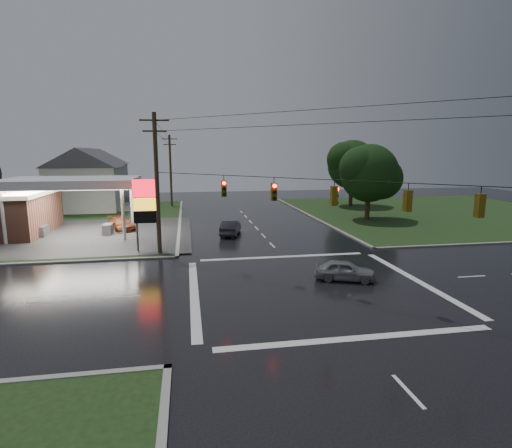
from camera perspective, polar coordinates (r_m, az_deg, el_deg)
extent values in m
plane|color=black|center=(24.80, 7.76, -8.78)|extent=(120.00, 120.00, 0.00)
cube|color=black|center=(52.44, -30.68, 0.03)|extent=(36.00, 36.00, 0.08)
cube|color=black|center=(59.18, 24.44, 1.56)|extent=(36.00, 36.00, 0.08)
cube|color=#2D2D2D|center=(43.02, -26.93, -1.53)|extent=(26.00, 18.00, 0.02)
cylinder|color=silver|center=(40.88, -32.43, 0.85)|extent=(0.30, 0.30, 5.00)
cylinder|color=silver|center=(38.16, -18.44, 1.37)|extent=(0.30, 0.30, 5.00)
cylinder|color=silver|center=(46.42, -29.64, 2.05)|extent=(0.30, 0.30, 5.00)
cylinder|color=silver|center=(44.04, -17.31, 2.56)|extent=(0.30, 0.30, 5.00)
cube|color=silver|center=(41.82, -24.87, 5.41)|extent=(12.00, 8.00, 0.80)
cube|color=white|center=(41.85, -24.82, 4.84)|extent=(11.40, 7.40, 0.04)
cube|color=#59595E|center=(43.25, -28.24, -0.96)|extent=(0.80, 1.60, 1.10)
cube|color=#59595E|center=(41.73, -20.41, -0.74)|extent=(0.80, 1.60, 1.10)
cylinder|color=#59595E|center=(33.44, -16.72, 1.14)|extent=(0.16, 0.16, 6.00)
cylinder|color=#59595E|center=(33.29, -13.99, 1.23)|extent=(0.16, 0.16, 6.00)
cube|color=red|center=(33.09, -15.54, 4.95)|extent=(2.00, 0.35, 1.40)
cube|color=gold|center=(33.23, -15.43, 2.72)|extent=(2.00, 0.35, 1.00)
cube|color=black|center=(33.37, -15.35, 1.02)|extent=(2.00, 0.35, 1.00)
cylinder|color=#382619|center=(31.99, -13.95, 5.39)|extent=(0.32, 0.32, 11.00)
cube|color=#382619|center=(31.98, -14.33, 14.17)|extent=(2.20, 0.12, 0.12)
cube|color=#382619|center=(31.93, -14.27, 12.74)|extent=(1.80, 0.12, 0.12)
cylinder|color=#382619|center=(60.42, -12.10, 7.38)|extent=(0.32, 0.32, 10.50)
cube|color=#382619|center=(60.38, -12.27, 11.79)|extent=(2.20, 0.12, 0.12)
cube|color=#382619|center=(60.36, -12.24, 11.03)|extent=(1.80, 0.12, 0.12)
cube|color=#59470C|center=(27.28, -4.61, 5.08)|extent=(0.34, 0.34, 1.10)
cylinder|color=#FF0C07|center=(27.05, -4.58, 5.84)|extent=(0.22, 0.08, 0.22)
cube|color=#59470C|center=(24.91, 2.57, 4.61)|extent=(0.34, 0.34, 1.10)
cylinder|color=#FF0C07|center=(24.68, 2.68, 5.44)|extent=(0.22, 0.08, 0.22)
cube|color=#59470C|center=(23.01, 11.08, 3.96)|extent=(0.34, 0.34, 1.10)
cylinder|color=#FF0C07|center=(23.04, 11.58, 4.90)|extent=(0.08, 0.22, 0.22)
cube|color=#59470C|center=(21.69, 20.84, 3.11)|extent=(0.34, 0.34, 1.10)
cylinder|color=#FF0C07|center=(21.82, 20.64, 4.17)|extent=(0.22, 0.08, 0.22)
cube|color=#59470C|center=(21.14, 29.32, 2.29)|extent=(0.34, 0.34, 1.10)
cylinder|color=#FF0C07|center=(21.25, 29.07, 3.39)|extent=(0.22, 0.08, 0.22)
cube|color=silver|center=(60.12, -23.13, 4.62)|extent=(9.00, 8.00, 6.00)
cube|color=gray|center=(59.41, -17.98, 2.36)|extent=(1.60, 4.80, 0.80)
cube|color=silver|center=(72.02, -21.77, 5.51)|extent=(9.00, 8.00, 6.00)
cube|color=gray|center=(71.35, -17.46, 3.63)|extent=(1.60, 4.80, 0.80)
cylinder|color=black|center=(49.45, 15.68, 3.46)|extent=(0.56, 0.56, 5.04)
sphere|color=black|center=(49.20, 15.85, 7.00)|extent=(6.80, 6.80, 6.80)
sphere|color=black|center=(50.26, 17.42, 6.26)|extent=(5.10, 5.10, 5.10)
sphere|color=black|center=(48.23, 14.63, 7.85)|extent=(4.76, 4.76, 4.76)
cylinder|color=black|center=(61.53, 13.43, 5.09)|extent=(0.56, 0.56, 5.60)
sphere|color=black|center=(61.33, 13.57, 8.25)|extent=(7.20, 7.20, 7.20)
sphere|color=black|center=(62.36, 14.96, 7.57)|extent=(5.40, 5.40, 5.40)
sphere|color=black|center=(60.39, 12.48, 9.03)|extent=(5.04, 5.04, 5.04)
imported|color=black|center=(39.30, -3.65, -0.50)|extent=(2.62, 4.66, 1.45)
imported|color=gray|center=(26.13, 12.57, -6.46)|extent=(4.05, 2.75, 1.28)
imported|color=#632D16|center=(43.79, -18.69, 0.01)|extent=(3.61, 4.97, 1.34)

